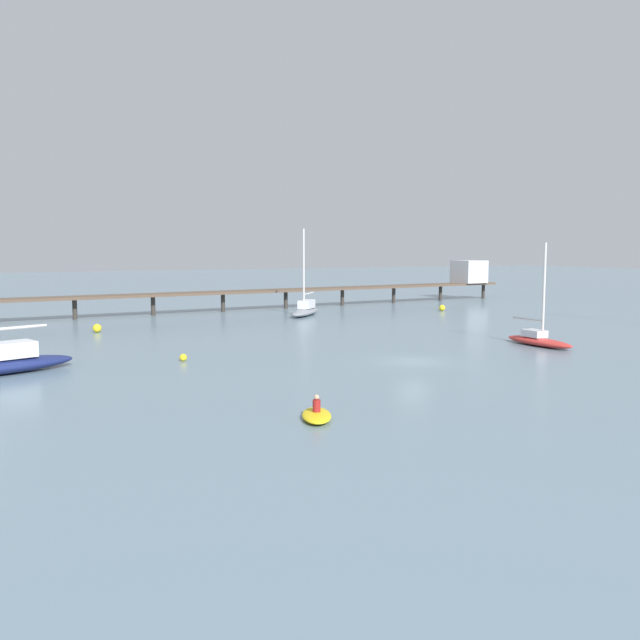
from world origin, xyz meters
TOP-DOWN VIEW (x-y plane):
  - ground_plane at (0.00, 0.00)m, footprint 400.00×400.00m
  - pier at (15.03, 42.01)m, footprint 89.18×10.03m
  - sailboat_red at (13.25, 1.81)m, footprint 1.72×6.77m
  - sailboat_navy at (-25.25, 7.68)m, footprint 9.31×5.29m
  - sailboat_gray at (7.00, 32.09)m, footprint 6.92×7.33m
  - dinghy_yellow at (-12.88, -10.99)m, footprint 2.38×3.23m
  - mooring_buoy_far at (-16.99, 26.43)m, footprint 0.79×0.79m
  - mooring_buoy_outer at (-14.09, 7.24)m, footprint 0.51×0.51m
  - mooring_buoy_mid at (24.68, 29.59)m, footprint 0.76×0.76m

SIDE VIEW (x-z plane):
  - ground_plane at x=0.00m, z-range 0.00..0.00m
  - dinghy_yellow at x=-12.88m, z-range -0.36..0.78m
  - mooring_buoy_outer at x=-14.09m, z-range 0.00..0.51m
  - mooring_buoy_mid at x=24.68m, z-range 0.00..0.76m
  - mooring_buoy_far at x=-16.99m, z-range 0.00..0.79m
  - sailboat_red at x=13.25m, z-range -3.53..4.65m
  - sailboat_gray at x=7.00m, z-range -4.26..5.72m
  - sailboat_navy at x=-25.25m, z-range -4.83..6.34m
  - pier at x=15.03m, z-range 0.04..5.95m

